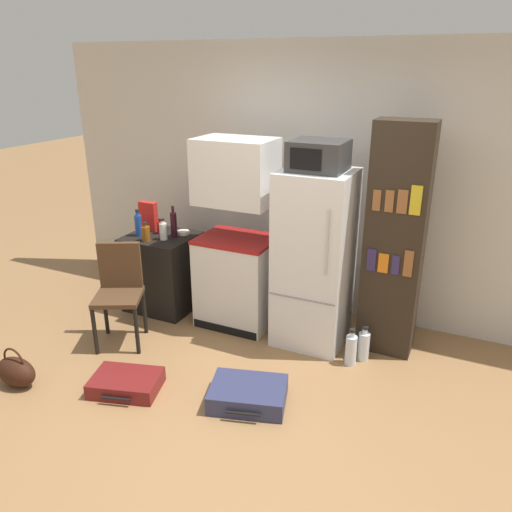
# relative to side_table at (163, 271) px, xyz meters

# --- Properties ---
(ground_plane) EXTENTS (24.00, 24.00, 0.00)m
(ground_plane) POSITION_rel_side_table_xyz_m (1.51, -1.30, -0.39)
(ground_plane) COLOR olive
(wall_back) EXTENTS (6.40, 0.10, 2.61)m
(wall_back) POSITION_rel_side_table_xyz_m (1.71, 0.70, 0.92)
(wall_back) COLOR beige
(wall_back) RESTS_ON ground_plane
(side_table) EXTENTS (0.66, 0.61, 0.78)m
(side_table) POSITION_rel_side_table_xyz_m (0.00, 0.00, 0.00)
(side_table) COLOR black
(side_table) RESTS_ON ground_plane
(kitchen_hutch) EXTENTS (0.71, 0.57, 1.79)m
(kitchen_hutch) POSITION_rel_side_table_xyz_m (0.85, 0.03, 0.43)
(kitchen_hutch) COLOR silver
(kitchen_hutch) RESTS_ON ground_plane
(refrigerator) EXTENTS (0.61, 0.61, 1.58)m
(refrigerator) POSITION_rel_side_table_xyz_m (1.62, 0.01, 0.40)
(refrigerator) COLOR white
(refrigerator) RESTS_ON ground_plane
(microwave) EXTENTS (0.44, 0.42, 0.25)m
(microwave) POSITION_rel_side_table_xyz_m (1.62, 0.01, 1.31)
(microwave) COLOR #333333
(microwave) RESTS_ON refrigerator
(bookshelf) EXTENTS (0.47, 0.31, 2.00)m
(bookshelf) POSITION_rel_side_table_xyz_m (2.27, 0.15, 0.61)
(bookshelf) COLOR #2D2319
(bookshelf) RESTS_ON ground_plane
(bottle_wine_dark) EXTENTS (0.06, 0.06, 0.32)m
(bottle_wine_dark) POSITION_rel_side_table_xyz_m (0.15, 0.03, 0.53)
(bottle_wine_dark) COLOR black
(bottle_wine_dark) RESTS_ON side_table
(bottle_ketchup_red) EXTENTS (0.07, 0.07, 0.16)m
(bottle_ketchup_red) POSITION_rel_side_table_xyz_m (-0.04, 0.06, 0.46)
(bottle_ketchup_red) COLOR #AD1914
(bottle_ketchup_red) RESTS_ON side_table
(bottle_amber_beer) EXTENTS (0.08, 0.08, 0.19)m
(bottle_amber_beer) POSITION_rel_side_table_xyz_m (-0.03, -0.19, 0.47)
(bottle_amber_beer) COLOR brown
(bottle_amber_beer) RESTS_ON side_table
(bottle_milk_white) EXTENTS (0.07, 0.07, 0.21)m
(bottle_milk_white) POSITION_rel_side_table_xyz_m (0.10, -0.08, 0.48)
(bottle_milk_white) COLOR white
(bottle_milk_white) RESTS_ON side_table
(bottle_blue_soda) EXTENTS (0.07, 0.07, 0.27)m
(bottle_blue_soda) POSITION_rel_side_table_xyz_m (-0.19, -0.09, 0.51)
(bottle_blue_soda) COLOR #1E47A3
(bottle_blue_soda) RESTS_ON side_table
(bowl) EXTENTS (0.13, 0.13, 0.03)m
(bowl) POSITION_rel_side_table_xyz_m (0.18, 0.14, 0.41)
(bowl) COLOR silver
(bowl) RESTS_ON side_table
(cereal_box) EXTENTS (0.19, 0.07, 0.30)m
(cereal_box) POSITION_rel_side_table_xyz_m (-0.21, 0.10, 0.54)
(cereal_box) COLOR red
(cereal_box) RESTS_ON side_table
(chair) EXTENTS (0.54, 0.54, 0.91)m
(chair) POSITION_rel_side_table_xyz_m (0.04, -0.72, 0.15)
(chair) COLOR black
(chair) RESTS_ON ground_plane
(suitcase_large_flat) EXTENTS (0.60, 0.49, 0.12)m
(suitcase_large_flat) POSITION_rel_side_table_xyz_m (0.57, -1.35, -0.33)
(suitcase_large_flat) COLOR maroon
(suitcase_large_flat) RESTS_ON ground_plane
(suitcase_small_flat) EXTENTS (0.65, 0.55, 0.15)m
(suitcase_small_flat) POSITION_rel_side_table_xyz_m (1.51, -1.09, -0.32)
(suitcase_small_flat) COLOR navy
(suitcase_small_flat) RESTS_ON ground_plane
(handbag) EXTENTS (0.36, 0.20, 0.33)m
(handbag) POSITION_rel_side_table_xyz_m (-0.26, -1.67, -0.27)
(handbag) COLOR #33190F
(handbag) RESTS_ON ground_plane
(water_bottle_front) EXTENTS (0.10, 0.10, 0.32)m
(water_bottle_front) POSITION_rel_side_table_xyz_m (2.15, -0.14, -0.25)
(water_bottle_front) COLOR silver
(water_bottle_front) RESTS_ON ground_plane
(water_bottle_middle) EXTENTS (0.10, 0.10, 0.34)m
(water_bottle_middle) POSITION_rel_side_table_xyz_m (2.07, -0.25, -0.25)
(water_bottle_middle) COLOR silver
(water_bottle_middle) RESTS_ON ground_plane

